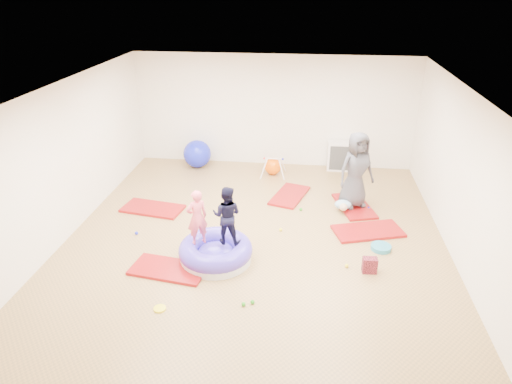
# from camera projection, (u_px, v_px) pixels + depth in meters

# --- Properties ---
(room) EXTENTS (7.01, 8.01, 2.81)m
(room) POSITION_uv_depth(u_px,v_px,m) (254.00, 173.00, 7.82)
(room) COLOR #A47D45
(room) RESTS_ON ground
(gym_mat_front_left) EXTENTS (1.33, 0.80, 0.05)m
(gym_mat_front_left) POSITION_uv_depth(u_px,v_px,m) (169.00, 269.00, 7.62)
(gym_mat_front_left) COLOR #9F1B08
(gym_mat_front_left) RESTS_ON ground
(gym_mat_mid_left) EXTENTS (1.35, 0.83, 0.05)m
(gym_mat_mid_left) POSITION_uv_depth(u_px,v_px,m) (153.00, 208.00, 9.61)
(gym_mat_mid_left) COLOR #9F1B08
(gym_mat_mid_left) RESTS_ON ground
(gym_mat_center_back) EXTENTS (0.91, 1.31, 0.05)m
(gym_mat_center_back) POSITION_uv_depth(u_px,v_px,m) (290.00, 195.00, 10.19)
(gym_mat_center_back) COLOR #9F1B08
(gym_mat_center_back) RESTS_ON ground
(gym_mat_right) EXTENTS (1.43, 1.01, 0.05)m
(gym_mat_right) POSITION_uv_depth(u_px,v_px,m) (368.00, 231.00, 8.76)
(gym_mat_right) COLOR #9F1B08
(gym_mat_right) RESTS_ON ground
(gym_mat_rear_right) EXTENTS (0.93, 1.35, 0.05)m
(gym_mat_rear_right) POSITION_uv_depth(u_px,v_px,m) (354.00, 206.00, 9.72)
(gym_mat_rear_right) COLOR #9F1B08
(gym_mat_rear_right) RESTS_ON ground
(inflatable_cushion) EXTENTS (1.28, 1.28, 0.40)m
(inflatable_cushion) POSITION_uv_depth(u_px,v_px,m) (216.00, 252.00, 7.86)
(inflatable_cushion) COLOR silver
(inflatable_cushion) RESTS_ON ground
(child_pink) EXTENTS (0.43, 0.40, 0.99)m
(child_pink) POSITION_uv_depth(u_px,v_px,m) (197.00, 215.00, 7.58)
(child_pink) COLOR #FA5B6E
(child_pink) RESTS_ON inflatable_cushion
(child_navy) EXTENTS (0.54, 0.44, 1.04)m
(child_navy) POSITION_uv_depth(u_px,v_px,m) (227.00, 213.00, 7.61)
(child_navy) COLOR black
(child_navy) RESTS_ON inflatable_cushion
(adult_caregiver) EXTENTS (0.93, 0.81, 1.61)m
(adult_caregiver) POSITION_uv_depth(u_px,v_px,m) (356.00, 170.00, 9.37)
(adult_caregiver) COLOR #404045
(adult_caregiver) RESTS_ON gym_mat_rear_right
(infant) EXTENTS (0.35, 0.35, 0.21)m
(infant) POSITION_uv_depth(u_px,v_px,m) (343.00, 205.00, 9.47)
(infant) COLOR #90BDD8
(infant) RESTS_ON gym_mat_rear_right
(ball_pit_balls) EXTENTS (4.57, 3.46, 0.06)m
(ball_pit_balls) POSITION_uv_depth(u_px,v_px,m) (262.00, 243.00, 8.36)
(ball_pit_balls) COLOR #1721D3
(ball_pit_balls) RESTS_ON ground
(exercise_ball_blue) EXTENTS (0.70, 0.70, 0.70)m
(exercise_ball_blue) POSITION_uv_depth(u_px,v_px,m) (197.00, 154.00, 11.65)
(exercise_ball_blue) COLOR #1721D3
(exercise_ball_blue) RESTS_ON ground
(exercise_ball_orange) EXTENTS (0.42, 0.42, 0.42)m
(exercise_ball_orange) POSITION_uv_depth(u_px,v_px,m) (273.00, 166.00, 11.27)
(exercise_ball_orange) COLOR #FF5F02
(exercise_ball_orange) RESTS_ON ground
(infant_play_gym) EXTENTS (0.61, 0.58, 0.47)m
(infant_play_gym) POSITION_uv_depth(u_px,v_px,m) (273.00, 164.00, 11.13)
(infant_play_gym) COLOR white
(infant_play_gym) RESTS_ON ground
(cube_shelf) EXTENTS (0.72, 0.36, 0.72)m
(cube_shelf) POSITION_uv_depth(u_px,v_px,m) (342.00, 156.00, 11.48)
(cube_shelf) COLOR white
(cube_shelf) RESTS_ON ground
(balance_disc) EXTENTS (0.36, 0.36, 0.08)m
(balance_disc) POSITION_uv_depth(u_px,v_px,m) (381.00, 247.00, 8.21)
(balance_disc) COLOR teal
(balance_disc) RESTS_ON ground
(backpack) EXTENTS (0.25, 0.16, 0.27)m
(backpack) POSITION_uv_depth(u_px,v_px,m) (370.00, 265.00, 7.53)
(backpack) COLOR #B22A41
(backpack) RESTS_ON ground
(yellow_toy) EXTENTS (0.18, 0.18, 0.03)m
(yellow_toy) POSITION_uv_depth(u_px,v_px,m) (160.00, 309.00, 6.73)
(yellow_toy) COLOR yellow
(yellow_toy) RESTS_ON ground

